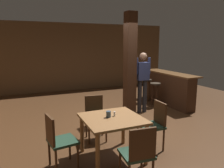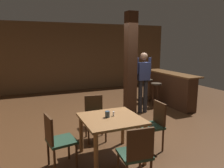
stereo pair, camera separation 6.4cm
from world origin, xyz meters
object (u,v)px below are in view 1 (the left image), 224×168
dining_table (112,124)px  bar_stool_near (155,89)px  chair_south (139,153)px  salt_shaker (115,114)px  chair_east (154,123)px  napkin_cup (108,114)px  chair_north (95,115)px  bar_counter (167,88)px  chair_west (58,139)px  bar_stool_mid (146,85)px  standing_person (143,78)px

dining_table → bar_stool_near: 3.51m
dining_table → bar_stool_near: size_ratio=1.33×
chair_south → salt_shaker: 0.95m
chair_east → napkin_cup: size_ratio=8.31×
chair_north → salt_shaker: bearing=-84.8°
dining_table → bar_counter: (3.05, 2.48, -0.09)m
chair_west → bar_stool_mid: (3.49, 2.95, 0.07)m
standing_person → bar_counter: bearing=21.1°
dining_table → chair_east: 0.88m
chair_west → salt_shaker: size_ratio=11.07×
bar_stool_mid → standing_person: bearing=-128.0°
chair_north → bar_stool_near: (2.55, 1.54, 0.04)m
chair_west → bar_counter: size_ratio=0.39×
chair_east → napkin_cup: 0.96m
napkin_cup → standing_person: 2.72m
chair_south → napkin_cup: bearing=94.3°
dining_table → salt_shaker: bearing=40.9°
salt_shaker → bar_counter: size_ratio=0.04×
chair_east → bar_stool_mid: 3.41m
napkin_cup → bar_stool_mid: napkin_cup is taller
chair_west → chair_south: 1.28m
bar_counter → chair_west: bearing=-148.2°
chair_north → bar_stool_mid: size_ratio=1.15×
standing_person → bar_stool_mid: 1.30m
chair_north → standing_person: size_ratio=0.52×
standing_person → bar_stool_mid: size_ratio=2.23×
salt_shaker → bar_stool_near: size_ratio=0.11×
chair_west → napkin_cup: size_ratio=8.31×
bar_counter → bar_stool_mid: size_ratio=2.92×
napkin_cup → salt_shaker: size_ratio=1.33×
salt_shaker → standing_person: 2.63m
standing_person → salt_shaker: bearing=-131.9°
dining_table → salt_shaker: 0.18m
chair_north → chair_east: bearing=-44.4°
napkin_cup → bar_stool_near: size_ratio=0.14×
napkin_cup → chair_south: bearing=-85.7°
salt_shaker → standing_person: (1.75, 1.95, 0.23)m
salt_shaker → bar_counter: (2.99, 2.43, -0.25)m
napkin_cup → salt_shaker: 0.12m
napkin_cup → chair_north: bearing=86.9°
salt_shaker → standing_person: size_ratio=0.05×
chair_west → bar_stool_near: bearing=34.6°
chair_south → salt_shaker: bearing=86.8°
chair_east → napkin_cup: chair_east is taller
bar_counter → bar_stool_near: (-0.51, -0.07, 0.02)m
chair_south → chair_north: bearing=90.8°
standing_person → chair_south: bearing=-122.2°
chair_west → standing_person: 3.41m
napkin_cup → bar_counter: bearing=38.1°
chair_east → salt_shaker: (-0.80, 0.04, 0.27)m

